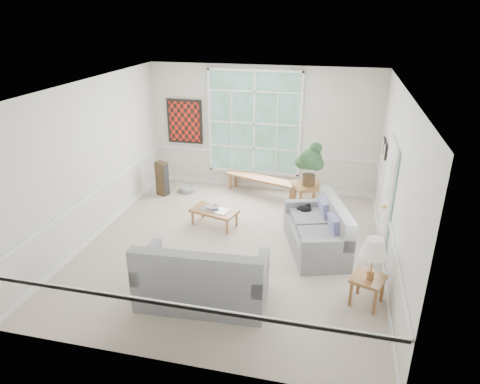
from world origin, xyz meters
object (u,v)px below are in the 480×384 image
(loveseat_right, at_px, (316,227))
(coffee_table, at_px, (214,217))
(end_table, at_px, (307,197))
(side_table, at_px, (367,290))
(loveseat_front, at_px, (203,271))

(loveseat_right, relative_size, coffee_table, 1.83)
(loveseat_right, bearing_deg, end_table, 82.68)
(coffee_table, xyz_separation_m, end_table, (1.81, 1.19, 0.13))
(coffee_table, distance_m, side_table, 3.56)
(loveseat_front, bearing_deg, coffee_table, 98.84)
(loveseat_front, bearing_deg, loveseat_right, 47.11)
(end_table, bearing_deg, coffee_table, -146.62)
(loveseat_right, relative_size, loveseat_front, 0.90)
(loveseat_front, distance_m, side_table, 2.50)
(loveseat_front, xyz_separation_m, end_table, (1.27, 3.62, -0.21))
(loveseat_right, bearing_deg, coffee_table, 149.22)
(loveseat_right, xyz_separation_m, side_table, (0.87, -1.44, -0.24))
(end_table, bearing_deg, loveseat_right, -80.07)
(loveseat_right, relative_size, end_table, 2.80)
(loveseat_front, bearing_deg, end_table, 67.01)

